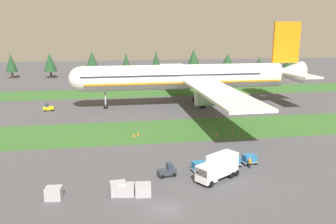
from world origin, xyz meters
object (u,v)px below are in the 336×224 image
Objects in this scene: cargo_dolly_lead at (199,166)px; cargo_dolly_third at (233,161)px; airliner at (191,76)px; catering_truck at (218,167)px; uld_container_1 at (143,190)px; taxiway_marker_3 at (217,135)px; uld_container_2 at (118,188)px; uld_container_3 at (127,190)px; pushback_tractor at (48,108)px; ground_crew_marshaller at (250,162)px; baggage_tug at (167,171)px; taxiway_marker_0 at (138,134)px; taxiway_marker_2 at (233,133)px; uld_container_0 at (54,193)px; cargo_dolly_second at (216,163)px; cargo_dolly_fourth at (249,159)px; taxiway_marker_1 at (134,135)px.

cargo_dolly_third is at bearing -90.00° from cargo_dolly_lead.
airliner is at bearing -15.05° from cargo_dolly_third.
catering_truck reaches higher than uld_container_1.
catering_truck reaches higher than taxiway_marker_3.
cargo_dolly_lead is at bearing -1.94° from catering_truck.
airliner is 55.54m from uld_container_2.
uld_container_3 is at bearing 69.19° from catering_truck.
ground_crew_marshaller is (36.86, -44.86, 0.13)m from pushback_tractor.
taxiway_marker_3 is at bearing -46.49° from baggage_tug.
uld_container_3 is at bearing -97.76° from taxiway_marker_0.
pushback_tractor is at bearing 142.65° from taxiway_marker_3.
cargo_dolly_lead is 13.40m from uld_container_2.
taxiway_marker_0 is 15.64m from taxiway_marker_3.
airliner is 55.43m from uld_container_3.
pushback_tractor is (-30.82, 48.10, -1.14)m from catering_truck.
catering_truck is 22.83m from taxiway_marker_2.
uld_container_2 reaches higher than taxiway_marker_2.
uld_container_2 reaches higher than cargo_dolly_third.
uld_container_2 is (7.97, -0.07, 0.07)m from uld_container_0.
pushback_tractor is 4.68× the size of taxiway_marker_2.
uld_container_1 reaches higher than cargo_dolly_lead.
cargo_dolly_lead is 1.00× the size of cargo_dolly_second.
cargo_dolly_fourth is at bearing -90.00° from baggage_tug.
cargo_dolly_second is 4.38× the size of taxiway_marker_2.
ground_crew_marshaller is at bearing 178.28° from airliner.
taxiway_marker_1 is at bearing 26.42° from ground_crew_marshaller.
taxiway_marker_1 reaches higher than taxiway_marker_3.
airliner is 48.73m from baggage_tug.
uld_container_1 is 26.06m from taxiway_marker_0.
taxiway_marker_2 is (5.68, 16.40, -0.64)m from cargo_dolly_third.
cargo_dolly_fourth is at bearing -87.31° from taxiway_marker_3.
uld_container_3 is 3.45× the size of taxiway_marker_1.
ground_crew_marshaller is 0.87× the size of uld_container_3.
airliner reaches higher than uld_container_0.
uld_container_0 is (8.79, -50.48, -0.02)m from pushback_tractor.
cargo_dolly_second is 0.94× the size of pushback_tractor.
uld_container_3 is at bearing 102.04° from cargo_dolly_third.
taxiway_marker_3 is (5.91, 20.07, -1.69)m from catering_truck.
uld_container_1 reaches higher than cargo_dolly_second.
cargo_dolly_second is 3.82× the size of taxiway_marker_0.
cargo_dolly_lead is 1.40× the size of ground_crew_marshaller.
pushback_tractor is 1.50× the size of ground_crew_marshaller.
catering_truck reaches higher than pushback_tractor.
cargo_dolly_third reaches higher than taxiway_marker_2.
cargo_dolly_lead and cargo_dolly_third have the same top height.
taxiway_marker_3 is at bearing -10.20° from taxiway_marker_0.
airliner is 39.72× the size of uld_container_2.
uld_container_0 reaches higher than taxiway_marker_3.
uld_container_3 is 3.13× the size of taxiway_marker_0.
ground_crew_marshaller is 0.87× the size of uld_container_1.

